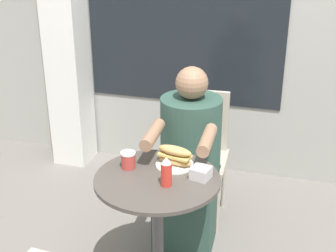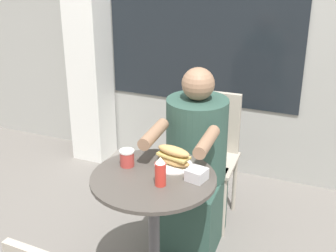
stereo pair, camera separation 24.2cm
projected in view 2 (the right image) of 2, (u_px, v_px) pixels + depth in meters
lattice_pillar at (87, 18)px, 3.70m from camera, size 0.28×0.28×2.40m
cafe_table at (154, 210)px, 2.42m from camera, size 0.64×0.64×0.72m
diner_chair at (211, 145)px, 3.14m from camera, size 0.40×0.40×0.87m
seated_diner at (194, 173)px, 2.85m from camera, size 0.39×0.67×1.14m
sandwich_on_plate at (174, 158)px, 2.43m from camera, size 0.20×0.20×0.11m
drink_cup at (127, 158)px, 2.43m from camera, size 0.08×0.08×0.09m
napkin_box at (197, 174)px, 2.30m from camera, size 0.11×0.11×0.06m
condiment_bottle at (160, 172)px, 2.23m from camera, size 0.05×0.05×0.15m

